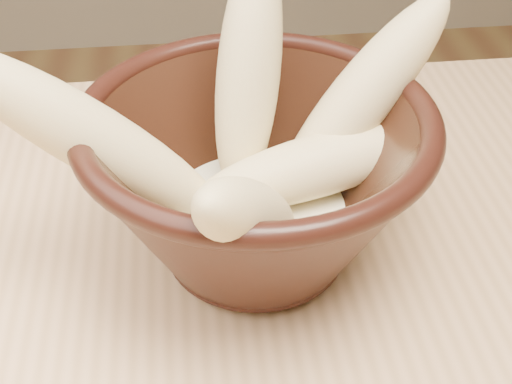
% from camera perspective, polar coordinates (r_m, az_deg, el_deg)
% --- Properties ---
extents(bowl, '(0.21, 0.21, 0.12)m').
position_cam_1_polar(bowl, '(0.43, 0.00, 1.04)').
color(bowl, black).
rests_on(bowl, table).
extents(milk_puddle, '(0.12, 0.12, 0.02)m').
position_cam_1_polar(milk_puddle, '(0.45, 0.00, -1.87)').
color(milk_puddle, '#EDE5BE').
rests_on(milk_puddle, bowl).
extents(banana_upright, '(0.07, 0.10, 0.16)m').
position_cam_1_polar(banana_upright, '(0.44, -0.62, 9.36)').
color(banana_upright, '#D8BB7F').
rests_on(banana_upright, bowl).
extents(banana_left, '(0.17, 0.04, 0.15)m').
position_cam_1_polar(banana_left, '(0.41, -12.71, 4.07)').
color(banana_left, '#D8BB7F').
rests_on(banana_left, bowl).
extents(banana_right, '(0.14, 0.08, 0.14)m').
position_cam_1_polar(banana_right, '(0.45, 8.41, 7.44)').
color(banana_right, '#D8BB7F').
rests_on(banana_right, bowl).
extents(banana_across, '(0.17, 0.08, 0.05)m').
position_cam_1_polar(banana_across, '(0.44, 5.23, 2.21)').
color(banana_across, '#D8BB7F').
rests_on(banana_across, bowl).
extents(banana_front, '(0.09, 0.13, 0.12)m').
position_cam_1_polar(banana_front, '(0.37, -0.59, -2.11)').
color(banana_front, '#D8BB7F').
rests_on(banana_front, bowl).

